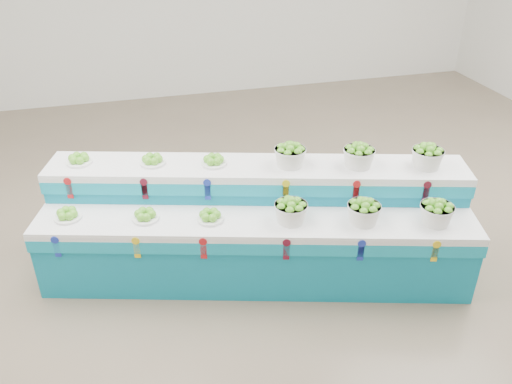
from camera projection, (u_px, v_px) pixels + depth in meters
ground at (308, 249)px, 5.50m from camera, size 10.00×10.00×0.00m
display_stand at (256, 225)px, 4.97m from camera, size 4.10×2.08×1.02m
plate_lower_left at (67, 214)px, 4.66m from camera, size 0.30×0.30×0.10m
plate_lower_mid at (145, 215)px, 4.65m from camera, size 0.30×0.30×0.10m
plate_lower_right at (210, 215)px, 4.64m from camera, size 0.30×0.30×0.10m
basket_lower_left at (291, 210)px, 4.60m from camera, size 0.36×0.36×0.22m
basket_lower_mid at (364, 211)px, 4.58m from camera, size 0.36×0.36×0.22m
basket_lower_right at (437, 212)px, 4.57m from camera, size 0.36×0.36×0.22m
plate_upper_left at (79, 159)px, 4.93m from camera, size 0.30×0.30×0.10m
plate_upper_mid at (152, 159)px, 4.92m from camera, size 0.30×0.30×0.10m
plate_upper_right at (214, 160)px, 4.91m from camera, size 0.30×0.30×0.10m
basket_upper_left at (290, 155)px, 4.87m from camera, size 0.36×0.36×0.22m
basket_upper_mid at (359, 155)px, 4.86m from camera, size 0.36×0.36×0.22m
basket_upper_right at (427, 156)px, 4.85m from camera, size 0.36×0.36×0.22m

